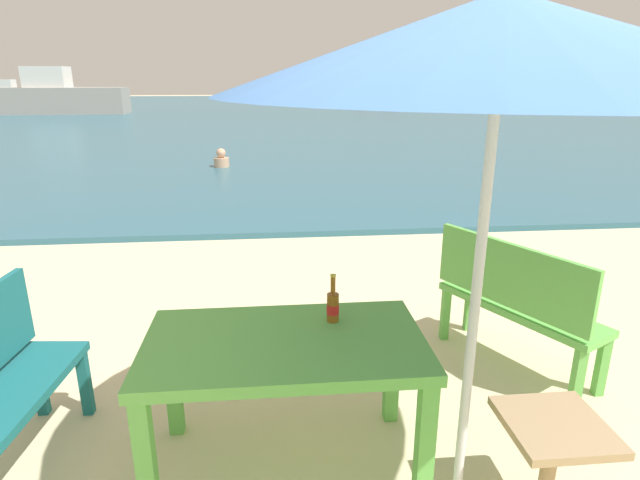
{
  "coord_description": "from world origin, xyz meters",
  "views": [
    {
      "loc": [
        -0.8,
        -1.4,
        2.01
      ],
      "look_at": [
        -0.38,
        3.0,
        0.6
      ],
      "focal_mm": 28.87,
      "sensor_mm": 36.0,
      "label": 1
    }
  ],
  "objects": [
    {
      "name": "boat_tanker",
      "position": [
        -11.94,
        28.33,
        0.95
      ],
      "size": [
        6.69,
        1.83,
        2.43
      ],
      "color": "gray",
      "rests_on": "sea_water"
    },
    {
      "name": "boat_barge",
      "position": [
        8.06,
        41.9,
        0.57
      ],
      "size": [
        3.73,
        1.02,
        1.36
      ],
      "color": "maroon",
      "rests_on": "sea_water"
    },
    {
      "name": "sea_water",
      "position": [
        0.0,
        30.0,
        0.04
      ],
      "size": [
        120.0,
        50.0,
        0.08
      ],
      "primitive_type": "cube",
      "color": "#2D6075",
      "rests_on": "ground_plane"
    },
    {
      "name": "side_table_wood",
      "position": [
        0.43,
        0.43,
        0.35
      ],
      "size": [
        0.44,
        0.44,
        0.54
      ],
      "color": "tan",
      "rests_on": "ground_plane"
    },
    {
      "name": "swimmer_person",
      "position": [
        -1.89,
        10.22,
        0.24
      ],
      "size": [
        0.34,
        0.34,
        0.41
      ],
      "color": "tan",
      "rests_on": "sea_water"
    },
    {
      "name": "beer_bottle_amber",
      "position": [
        -0.5,
        1.08,
        0.85
      ],
      "size": [
        0.07,
        0.07,
        0.26
      ],
      "color": "brown",
      "rests_on": "picnic_table_green"
    },
    {
      "name": "boat_fishing_trawler",
      "position": [
        -20.23,
        40.91,
        0.7
      ],
      "size": [
        4.72,
        1.29,
        1.72
      ],
      "color": "gray",
      "rests_on": "sea_water"
    },
    {
      "name": "patio_umbrella",
      "position": [
        0.04,
        0.51,
        2.12
      ],
      "size": [
        2.1,
        2.1,
        2.3
      ],
      "color": "silver",
      "rests_on": "ground_plane"
    },
    {
      "name": "bench_green_left",
      "position": [
        0.86,
        1.74,
        0.54
      ],
      "size": [
        0.88,
        1.23,
        0.95
      ],
      "color": "#60B24C",
      "rests_on": "ground_plane"
    },
    {
      "name": "picnic_table_green",
      "position": [
        -0.76,
        0.9,
        0.65
      ],
      "size": [
        1.4,
        0.8,
        0.76
      ],
      "color": "#60B24C",
      "rests_on": "ground_plane"
    }
  ]
}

